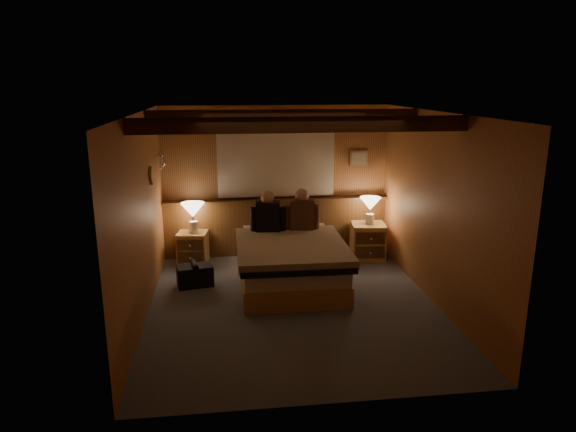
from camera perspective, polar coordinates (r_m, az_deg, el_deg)
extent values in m
plane|color=#4E545C|center=(6.62, 0.60, -9.82)|extent=(4.20, 4.20, 0.00)
plane|color=#D9AA51|center=(6.04, 0.66, 11.40)|extent=(4.20, 4.20, 0.00)
plane|color=#BB7643|center=(8.26, -1.37, 3.87)|extent=(3.60, 0.00, 3.60)
plane|color=#BB7643|center=(6.24, -15.97, -0.23)|extent=(0.00, 4.20, 4.20)
plane|color=#BB7643|center=(6.70, 16.06, 0.77)|extent=(0.00, 4.20, 4.20)
plane|color=#BB7643|center=(4.25, 4.53, -6.67)|extent=(3.60, 0.00, 3.60)
cube|color=brown|center=(8.37, -1.30, -1.25)|extent=(3.60, 0.12, 0.90)
cube|color=brown|center=(8.20, -1.27, 1.79)|extent=(3.60, 0.22, 0.04)
cylinder|color=#472B11|center=(8.06, -1.35, 9.71)|extent=(2.10, 0.05, 0.05)
sphere|color=#472B11|center=(8.02, -8.93, 9.52)|extent=(0.08, 0.08, 0.08)
sphere|color=#472B11|center=(8.24, 6.04, 9.74)|extent=(0.08, 0.08, 0.08)
cube|color=silver|center=(8.14, -1.33, 5.86)|extent=(1.85, 0.08, 1.05)
cube|color=#472B11|center=(5.45, 1.54, 10.10)|extent=(3.60, 0.15, 0.16)
cube|color=#472B11|center=(6.93, -0.38, 11.07)|extent=(3.60, 0.15, 0.16)
cylinder|color=silver|center=(7.69, -14.10, 6.79)|extent=(0.03, 0.55, 0.03)
torus|color=silver|center=(7.55, -13.94, 5.75)|extent=(0.01, 0.21, 0.21)
torus|color=silver|center=(7.78, -13.76, 6.01)|extent=(0.01, 0.21, 0.21)
cube|color=tan|center=(8.42, 7.86, 6.37)|extent=(0.30, 0.03, 0.25)
cube|color=beige|center=(8.41, 7.89, 6.35)|extent=(0.24, 0.01, 0.19)
cube|color=#B5824D|center=(7.19, 0.27, -6.59)|extent=(1.39, 1.84, 0.27)
cube|color=silver|center=(7.11, 0.28, -4.74)|extent=(1.35, 1.80, 0.22)
cube|color=black|center=(6.85, 0.51, -4.29)|extent=(1.44, 1.47, 0.07)
cube|color=tan|center=(6.94, 0.39, -3.47)|extent=(1.48, 1.66, 0.11)
cube|color=silver|center=(7.70, -2.92, -1.81)|extent=(0.55, 0.32, 0.15)
cube|color=silver|center=(7.77, 2.18, -1.64)|extent=(0.55, 0.32, 0.15)
cube|color=#B5824D|center=(8.16, -10.51, -3.44)|extent=(0.50, 0.46, 0.49)
cube|color=brown|center=(7.95, -10.82, -3.19)|extent=(0.40, 0.08, 0.17)
cube|color=brown|center=(8.01, -10.76, -4.53)|extent=(0.40, 0.08, 0.17)
cylinder|color=silver|center=(7.95, -10.82, -3.19)|extent=(0.03, 0.03, 0.03)
cylinder|color=silver|center=(8.01, -10.76, -4.53)|extent=(0.03, 0.03, 0.03)
cube|color=#B5824D|center=(8.30, 8.85, -2.76)|extent=(0.57, 0.52, 0.57)
cube|color=brown|center=(8.05, 9.15, -2.46)|extent=(0.47, 0.07, 0.20)
cube|color=brown|center=(8.12, 9.09, -4.00)|extent=(0.47, 0.07, 0.20)
cylinder|color=silver|center=(8.05, 9.15, -2.46)|extent=(0.03, 0.03, 0.03)
cylinder|color=silver|center=(8.12, 9.09, -4.00)|extent=(0.03, 0.03, 0.03)
cylinder|color=white|center=(8.05, -10.45, -1.20)|extent=(0.14, 0.14, 0.18)
cylinder|color=silver|center=(8.02, -10.49, -0.37)|extent=(0.02, 0.02, 0.10)
cone|color=#FFECC6|center=(7.98, -10.54, 0.67)|extent=(0.36, 0.36, 0.22)
cylinder|color=white|center=(8.19, 9.06, -0.32)|extent=(0.13, 0.13, 0.16)
cylinder|color=silver|center=(8.16, 9.09, 0.42)|extent=(0.02, 0.02, 0.09)
cone|color=#FFECC6|center=(8.13, 9.13, 1.36)|extent=(0.33, 0.33, 0.20)
cube|color=black|center=(7.47, -2.25, -0.13)|extent=(0.37, 0.23, 0.46)
cylinder|color=black|center=(7.48, -3.79, -0.42)|extent=(0.11, 0.11, 0.37)
cylinder|color=black|center=(7.48, -0.70, -0.39)|extent=(0.11, 0.11, 0.37)
sphere|color=tan|center=(7.40, -2.27, 2.06)|extent=(0.20, 0.20, 0.20)
cube|color=#472B1C|center=(7.56, 1.54, 0.08)|extent=(0.37, 0.23, 0.47)
cylinder|color=#472B1C|center=(7.55, -0.01, -0.22)|extent=(0.11, 0.11, 0.37)
cylinder|color=#472B1C|center=(7.59, 3.08, -0.17)|extent=(0.11, 0.11, 0.37)
sphere|color=tan|center=(7.49, 1.55, 2.29)|extent=(0.20, 0.20, 0.20)
cube|color=black|center=(7.27, -10.29, -6.54)|extent=(0.53, 0.38, 0.29)
cylinder|color=black|center=(7.21, -10.35, -5.33)|extent=(0.13, 0.30, 0.08)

